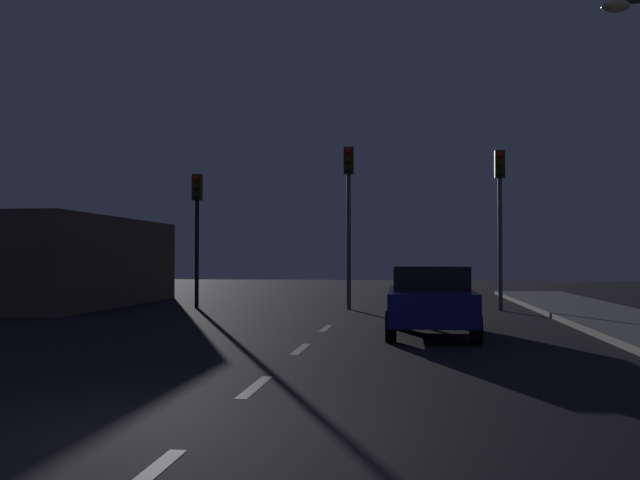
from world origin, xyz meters
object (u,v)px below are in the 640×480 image
object	(u,v)px
traffic_signal_left	(197,214)
car_stopped_ahead	(430,300)
traffic_signal_right	(500,199)
traffic_signal_center	(349,196)

from	to	relation	value
traffic_signal_left	car_stopped_ahead	world-z (taller)	traffic_signal_left
traffic_signal_right	car_stopped_ahead	xyz separation A→B (m)	(-2.45, -7.31, -2.86)
traffic_signal_left	traffic_signal_right	world-z (taller)	traffic_signal_right
traffic_signal_center	traffic_signal_right	world-z (taller)	traffic_signal_center
car_stopped_ahead	traffic_signal_right	bearing A→B (deg)	71.45
traffic_signal_left	traffic_signal_center	bearing A→B (deg)	0.02
traffic_signal_left	traffic_signal_right	xyz separation A→B (m)	(10.20, 0.00, 0.39)
traffic_signal_left	car_stopped_ahead	size ratio (longest dim) A/B	1.12
traffic_signal_center	traffic_signal_right	size ratio (longest dim) A/B	1.04
traffic_signal_right	traffic_signal_center	bearing A→B (deg)	180.00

